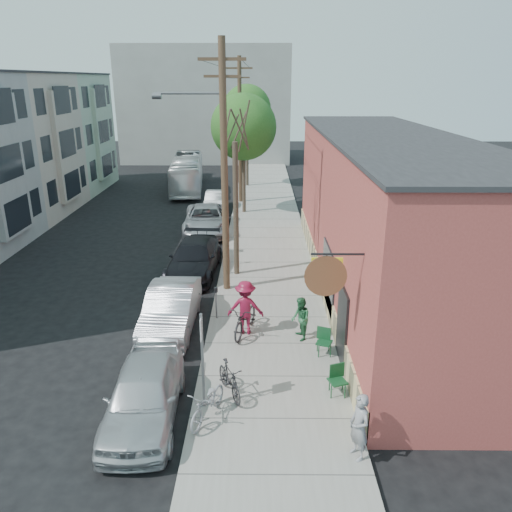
{
  "coord_description": "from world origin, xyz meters",
  "views": [
    {
      "loc": [
        3.87,
        -15.03,
        8.65
      ],
      "look_at": [
        3.71,
        5.08,
        1.5
      ],
      "focal_mm": 35.0,
      "sensor_mm": 36.0,
      "label": 1
    }
  ],
  "objects_px": {
    "cyclist": "(245,307)",
    "car_3": "(206,219)",
    "car_0": "(144,394)",
    "car_1": "(171,309)",
    "tree_leafy_mid": "(243,127)",
    "car_4": "(216,201)",
    "utility_pole_near": "(223,166)",
    "tree_leafy_far": "(247,109)",
    "sign_post": "(202,352)",
    "parking_meter_near": "(216,298)",
    "patio_chair_b": "(337,381)",
    "parked_bike_a": "(229,380)",
    "patron_green": "(300,319)",
    "tree_bare": "(236,210)",
    "bus": "(187,173)",
    "car_2": "(194,258)",
    "patio_chair_a": "(324,342)",
    "parking_meter_far": "(226,249)",
    "patron_grey": "(359,427)",
    "parked_bike_b": "(208,403)"
  },
  "relations": [
    {
      "from": "tree_bare",
      "to": "car_3",
      "type": "bearing_deg",
      "value": 106.65
    },
    {
      "from": "patio_chair_a",
      "to": "car_2",
      "type": "height_order",
      "value": "car_2"
    },
    {
      "from": "tree_bare",
      "to": "sign_post",
      "type": "bearing_deg",
      "value": -92.59
    },
    {
      "from": "parked_bike_a",
      "to": "parked_bike_b",
      "type": "height_order",
      "value": "parked_bike_a"
    },
    {
      "from": "patron_green",
      "to": "car_0",
      "type": "relative_size",
      "value": 0.34
    },
    {
      "from": "tree_leafy_far",
      "to": "parking_meter_far",
      "type": "bearing_deg",
      "value": -91.63
    },
    {
      "from": "tree_leafy_far",
      "to": "patio_chair_a",
      "type": "relative_size",
      "value": 9.28
    },
    {
      "from": "parked_bike_b",
      "to": "car_0",
      "type": "bearing_deg",
      "value": -163.76
    },
    {
      "from": "patio_chair_b",
      "to": "parking_meter_near",
      "type": "bearing_deg",
      "value": 108.52
    },
    {
      "from": "car_2",
      "to": "cyclist",
      "type": "bearing_deg",
      "value": -64.05
    },
    {
      "from": "patio_chair_a",
      "to": "parked_bike_a",
      "type": "relative_size",
      "value": 0.53
    },
    {
      "from": "parking_meter_near",
      "to": "patio_chair_b",
      "type": "bearing_deg",
      "value": -51.46
    },
    {
      "from": "car_1",
      "to": "car_4",
      "type": "bearing_deg",
      "value": 89.96
    },
    {
      "from": "car_0",
      "to": "car_1",
      "type": "bearing_deg",
      "value": 89.48
    },
    {
      "from": "parking_meter_near",
      "to": "bus",
      "type": "xyz_separation_m",
      "value": [
        -4.35,
        23.77,
        0.39
      ]
    },
    {
      "from": "tree_leafy_far",
      "to": "patio_chair_a",
      "type": "height_order",
      "value": "tree_leafy_far"
    },
    {
      "from": "tree_leafy_mid",
      "to": "patron_green",
      "type": "bearing_deg",
      "value": -82.02
    },
    {
      "from": "utility_pole_near",
      "to": "tree_leafy_far",
      "type": "distance_m",
      "value": 22.12
    },
    {
      "from": "car_3",
      "to": "car_2",
      "type": "bearing_deg",
      "value": -92.55
    },
    {
      "from": "patio_chair_a",
      "to": "parked_bike_a",
      "type": "height_order",
      "value": "parked_bike_a"
    },
    {
      "from": "sign_post",
      "to": "utility_pole_near",
      "type": "height_order",
      "value": "utility_pole_near"
    },
    {
      "from": "cyclist",
      "to": "car_3",
      "type": "height_order",
      "value": "cyclist"
    },
    {
      "from": "utility_pole_near",
      "to": "car_2",
      "type": "height_order",
      "value": "utility_pole_near"
    },
    {
      "from": "patio_chair_a",
      "to": "car_4",
      "type": "bearing_deg",
      "value": 127.91
    },
    {
      "from": "sign_post",
      "to": "tree_bare",
      "type": "height_order",
      "value": "tree_bare"
    },
    {
      "from": "parking_meter_near",
      "to": "parked_bike_a",
      "type": "height_order",
      "value": "parking_meter_near"
    },
    {
      "from": "tree_leafy_mid",
      "to": "car_0",
      "type": "height_order",
      "value": "tree_leafy_mid"
    },
    {
      "from": "bus",
      "to": "sign_post",
      "type": "bearing_deg",
      "value": -86.66
    },
    {
      "from": "tree_leafy_far",
      "to": "car_4",
      "type": "bearing_deg",
      "value": -104.11
    },
    {
      "from": "sign_post",
      "to": "car_3",
      "type": "relative_size",
      "value": 0.5
    },
    {
      "from": "cyclist",
      "to": "car_2",
      "type": "bearing_deg",
      "value": -64.13
    },
    {
      "from": "utility_pole_near",
      "to": "patio_chair_a",
      "type": "height_order",
      "value": "utility_pole_near"
    },
    {
      "from": "cyclist",
      "to": "car_0",
      "type": "relative_size",
      "value": 0.43
    },
    {
      "from": "patio_chair_b",
      "to": "parked_bike_a",
      "type": "bearing_deg",
      "value": 160.8
    },
    {
      "from": "tree_leafy_mid",
      "to": "car_4",
      "type": "distance_m",
      "value": 5.54
    },
    {
      "from": "cyclist",
      "to": "patron_green",
      "type": "bearing_deg",
      "value": 170.26
    },
    {
      "from": "car_1",
      "to": "car_0",
      "type": "bearing_deg",
      "value": -87.84
    },
    {
      "from": "patron_grey",
      "to": "bus",
      "type": "bearing_deg",
      "value": 172.7
    },
    {
      "from": "patio_chair_b",
      "to": "patron_green",
      "type": "distance_m",
      "value": 3.34
    },
    {
      "from": "parking_meter_near",
      "to": "patio_chair_a",
      "type": "height_order",
      "value": "parking_meter_near"
    },
    {
      "from": "car_4",
      "to": "patron_green",
      "type": "bearing_deg",
      "value": -75.82
    },
    {
      "from": "car_2",
      "to": "bus",
      "type": "relative_size",
      "value": 0.53
    },
    {
      "from": "car_2",
      "to": "tree_leafy_far",
      "type": "bearing_deg",
      "value": 87.39
    },
    {
      "from": "car_0",
      "to": "tree_leafy_far",
      "type": "bearing_deg",
      "value": 84.05
    },
    {
      "from": "sign_post",
      "to": "parking_meter_near",
      "type": "distance_m",
      "value": 5.43
    },
    {
      "from": "car_3",
      "to": "tree_leafy_mid",
      "type": "bearing_deg",
      "value": 60.04
    },
    {
      "from": "parking_meter_near",
      "to": "tree_leafy_mid",
      "type": "distance_m",
      "value": 16.7
    },
    {
      "from": "parking_meter_far",
      "to": "cyclist",
      "type": "height_order",
      "value": "cyclist"
    },
    {
      "from": "tree_leafy_mid",
      "to": "patio_chair_b",
      "type": "height_order",
      "value": "tree_leafy_mid"
    },
    {
      "from": "car_2",
      "to": "bus",
      "type": "height_order",
      "value": "bus"
    }
  ]
}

